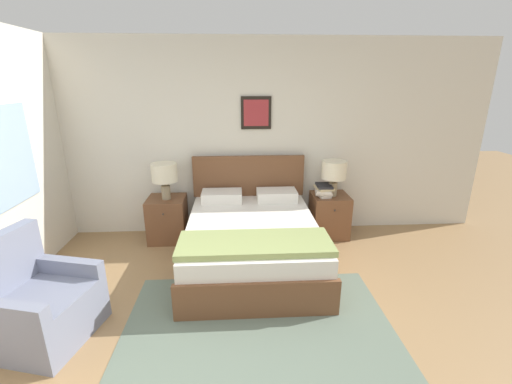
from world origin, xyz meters
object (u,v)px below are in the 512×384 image
object	(u,v)px
table_lamp_by_door	(334,171)
armchair	(37,306)
bed	(252,240)
nightstand_near_window	(168,219)
table_lamp_near_window	(164,174)
nightstand_by_door	(329,215)

from	to	relation	value
table_lamp_by_door	armchair	bearing A→B (deg)	-148.62
bed	armchair	bearing A→B (deg)	-148.98
nightstand_near_window	table_lamp_by_door	size ratio (longest dim) A/B	1.24
table_lamp_near_window	table_lamp_by_door	distance (m)	2.20
nightstand_by_door	table_lamp_near_window	size ratio (longest dim) A/B	1.24
nightstand_near_window	table_lamp_by_door	world-z (taller)	table_lamp_by_door
bed	armchair	world-z (taller)	bed
bed	nightstand_near_window	distance (m)	1.31
nightstand_by_door	table_lamp_by_door	world-z (taller)	table_lamp_by_door
armchair	nightstand_by_door	xyz separation A→B (m)	(2.92, 1.82, -0.00)
armchair	table_lamp_by_door	bearing A→B (deg)	135.57
bed	nightstand_by_door	distance (m)	1.31
bed	nightstand_near_window	xyz separation A→B (m)	(-1.10, 0.72, -0.01)
bed	armchair	distance (m)	2.13
bed	table_lamp_by_door	size ratio (longest dim) A/B	4.08
table_lamp_near_window	bed	bearing A→B (deg)	-32.71
bed	table_lamp_by_door	xyz separation A→B (m)	(1.11, 0.70, 0.62)
nightstand_near_window	nightstand_by_door	world-z (taller)	same
nightstand_near_window	nightstand_by_door	size ratio (longest dim) A/B	1.00
bed	nightstand_near_window	bearing A→B (deg)	146.74
armchair	table_lamp_near_window	size ratio (longest dim) A/B	1.90
armchair	nightstand_by_door	bearing A→B (deg)	136.06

